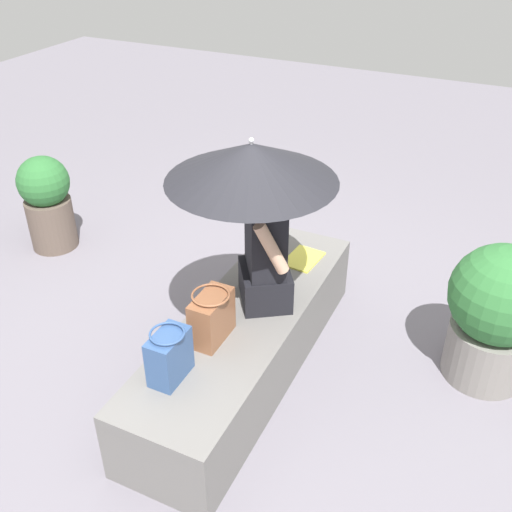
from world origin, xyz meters
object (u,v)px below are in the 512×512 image
at_px(parasol, 251,162).
at_px(tote_bag_canvas, 212,317).
at_px(handbag_black, 169,356).
at_px(person_seated, 265,244).
at_px(planter_near, 497,312).
at_px(planter_far, 47,201).
at_px(magazine, 303,259).

distance_m(parasol, tote_bag_canvas, 0.85).
bearing_deg(handbag_black, person_seated, -11.15).
xyz_separation_m(handbag_black, planter_near, (1.23, -1.43, -0.11)).
xyz_separation_m(parasol, planter_far, (0.51, 2.06, -0.92)).
bearing_deg(tote_bag_canvas, handbag_black, 173.17).
bearing_deg(magazine, planter_far, 96.34).
height_order(parasol, planter_near, parasol).
bearing_deg(planter_near, magazine, 86.00).
bearing_deg(handbag_black, planter_far, 57.08).
height_order(person_seated, planter_near, person_seated).
relative_size(handbag_black, tote_bag_canvas, 0.97).
height_order(magazine, planter_far, planter_far).
relative_size(person_seated, parasol, 0.88).
bearing_deg(planter_far, handbag_black, -122.92).
distance_m(person_seated, magazine, 0.64).
bearing_deg(magazine, planter_near, -88.45).
xyz_separation_m(person_seated, tote_bag_canvas, (-0.44, 0.11, -0.24)).
distance_m(parasol, planter_far, 2.32).
bearing_deg(planter_near, parasol, 108.73).
distance_m(person_seated, handbag_black, 0.85).
xyz_separation_m(handbag_black, magazine, (1.31, -0.20, -0.13)).
height_order(parasol, planter_far, parasol).
bearing_deg(handbag_black, tote_bag_canvas, -6.83).
bearing_deg(parasol, handbag_black, 173.72).
relative_size(tote_bag_canvas, magazine, 1.05).
height_order(handbag_black, magazine, handbag_black).
height_order(handbag_black, planter_far, planter_far).
relative_size(magazine, planter_far, 0.36).
bearing_deg(handbag_black, magazine, -8.70).
bearing_deg(planter_near, planter_far, 89.06).
relative_size(handbag_black, planter_far, 0.36).
height_order(person_seated, planter_far, person_seated).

